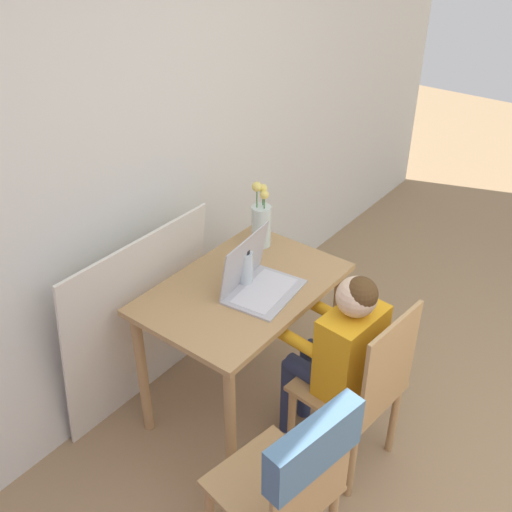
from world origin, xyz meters
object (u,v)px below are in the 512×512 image
(chair_spare, at_px, (297,474))
(flower_vase, at_px, (261,222))
(chair_occupied, at_px, (360,389))
(laptop, at_px, (256,279))
(person_seated, at_px, (341,346))
(water_bottle, at_px, (246,268))

(chair_spare, relative_size, flower_vase, 2.57)
(chair_occupied, xyz_separation_m, laptop, (-0.01, 0.57, 0.35))
(person_seated, bearing_deg, laptop, -82.26)
(chair_occupied, bearing_deg, laptop, -83.93)
(laptop, bearing_deg, person_seated, -94.23)
(person_seated, height_order, water_bottle, person_seated)
(chair_occupied, height_order, laptop, laptop)
(chair_spare, relative_size, person_seated, 0.89)
(flower_vase, relative_size, water_bottle, 1.92)
(chair_occupied, height_order, chair_spare, chair_spare)
(chair_spare, height_order, person_seated, person_seated)
(chair_spare, distance_m, water_bottle, 0.99)
(chair_spare, distance_m, laptop, 0.93)
(chair_occupied, distance_m, laptop, 0.67)
(chair_spare, relative_size, laptop, 2.39)
(chair_occupied, bearing_deg, water_bottle, -85.14)
(chair_spare, height_order, water_bottle, water_bottle)
(laptop, xyz_separation_m, water_bottle, (0.01, 0.07, 0.03))
(flower_vase, bearing_deg, laptop, -145.95)
(chair_occupied, height_order, flower_vase, flower_vase)
(chair_occupied, distance_m, chair_spare, 0.65)
(chair_occupied, xyz_separation_m, water_bottle, (0.00, 0.64, 0.37))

